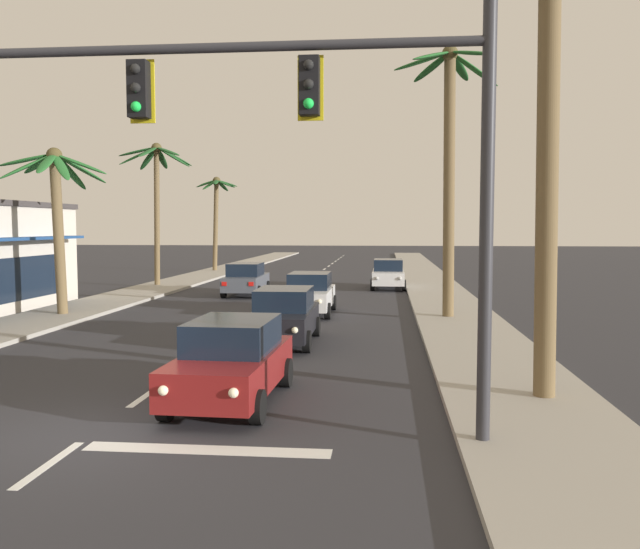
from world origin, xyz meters
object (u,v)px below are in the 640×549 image
object	(u,v)px
sedan_parked_nearest_kerb	(388,274)
traffic_signal_mast	(248,123)
sedan_oncoming_far	(246,279)
sedan_fifth_in_queue	(310,293)
palm_left_third	(156,179)
palm_left_farthest	(216,203)
sedan_third_in_queue	(284,316)
palm_right_nearest	(549,81)
palm_left_second	(56,197)
palm_right_second	(449,145)
sedan_lead_at_stop_bar	(232,360)

from	to	relation	value
sedan_parked_nearest_kerb	traffic_signal_mast	bearing A→B (deg)	-95.03
sedan_oncoming_far	sedan_fifth_in_queue	bearing A→B (deg)	-59.30
palm_left_third	palm_left_farthest	distance (m)	12.89
sedan_fifth_in_queue	sedan_oncoming_far	world-z (taller)	same
sedan_fifth_in_queue	sedan_parked_nearest_kerb	distance (m)	11.80
sedan_third_in_queue	sedan_oncoming_far	distance (m)	14.28
sedan_parked_nearest_kerb	palm_right_nearest	bearing A→B (deg)	-82.99
traffic_signal_mast	palm_left_farthest	size ratio (longest dim) A/B	1.56
sedan_oncoming_far	palm_left_farthest	distance (m)	18.53
palm_left_third	palm_right_nearest	world-z (taller)	palm_right_nearest
sedan_oncoming_far	palm_left_second	xyz separation A→B (m)	(-5.62, -8.73, 3.83)
palm_left_farthest	palm_right_nearest	size ratio (longest dim) A/B	0.72
palm_left_farthest	palm_right_second	bearing A→B (deg)	-58.37
traffic_signal_mast	palm_left_farthest	xyz separation A→B (m)	(-10.81, 39.82, 0.12)
sedan_third_in_queue	palm_right_nearest	xyz separation A→B (m)	(6.24, -6.24, 5.57)
sedan_lead_at_stop_bar	palm_left_third	bearing A→B (deg)	112.45
palm_right_second	palm_left_farthest	bearing A→B (deg)	121.63
sedan_lead_at_stop_bar	sedan_oncoming_far	size ratio (longest dim) A/B	1.00
sedan_fifth_in_queue	palm_left_farthest	xyz separation A→B (m)	(-9.98, 23.88, 4.51)
sedan_parked_nearest_kerb	palm_right_nearest	size ratio (longest dim) A/B	0.43
sedan_fifth_in_queue	sedan_parked_nearest_kerb	world-z (taller)	same
palm_right_nearest	palm_right_second	bearing A→B (deg)	93.93
sedan_oncoming_far	palm_left_third	size ratio (longest dim) A/B	0.53
traffic_signal_mast	sedan_fifth_in_queue	bearing A→B (deg)	92.96
palm_right_second	sedan_lead_at_stop_bar	bearing A→B (deg)	-113.58
sedan_lead_at_stop_bar	palm_left_third	xyz separation A→B (m)	(-10.16, 24.60, 5.45)
sedan_oncoming_far	palm_left_second	world-z (taller)	palm_left_second
palm_right_nearest	palm_right_second	world-z (taller)	palm_right_nearest
sedan_lead_at_stop_bar	palm_right_nearest	size ratio (longest dim) A/B	0.44
sedan_oncoming_far	palm_left_second	bearing A→B (deg)	-122.77
sedan_parked_nearest_kerb	palm_left_farthest	size ratio (longest dim) A/B	0.60
sedan_parked_nearest_kerb	palm_left_farthest	bearing A→B (deg)	136.52
sedan_lead_at_stop_bar	sedan_oncoming_far	distance (m)	20.87
sedan_lead_at_stop_bar	palm_right_second	world-z (taller)	palm_right_second
sedan_third_in_queue	palm_left_farthest	distance (m)	32.56
traffic_signal_mast	palm_right_second	xyz separation A→B (m)	(4.58, 14.84, 1.37)
palm_left_third	palm_right_nearest	distance (m)	29.12
palm_left_second	sedan_parked_nearest_kerb	bearing A→B (deg)	45.55
sedan_lead_at_stop_bar	sedan_parked_nearest_kerb	world-z (taller)	same
sedan_third_in_queue	sedan_lead_at_stop_bar	bearing A→B (deg)	-90.22
sedan_fifth_in_queue	palm_left_farthest	size ratio (longest dim) A/B	0.60
sedan_third_in_queue	sedan_parked_nearest_kerb	xyz separation A→B (m)	(3.24, 18.14, 0.00)
sedan_oncoming_far	sedan_parked_nearest_kerb	world-z (taller)	same
sedan_third_in_queue	palm_left_second	world-z (taller)	palm_left_second
sedan_fifth_in_queue	palm_left_farthest	world-z (taller)	palm_left_farthest
sedan_parked_nearest_kerb	palm_right_nearest	distance (m)	25.18
palm_left_farthest	palm_left_second	bearing A→B (deg)	-89.40
palm_left_second	palm_left_farthest	world-z (taller)	palm_left_farthest
sedan_third_in_queue	sedan_fifth_in_queue	world-z (taller)	same
sedan_lead_at_stop_bar	palm_left_third	world-z (taller)	palm_left_third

